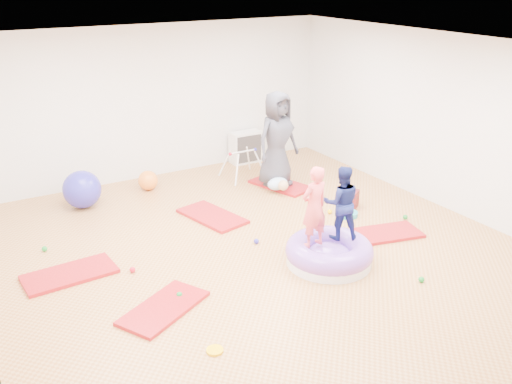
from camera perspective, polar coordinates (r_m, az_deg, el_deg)
room at (r=7.26m, az=1.21°, el=2.92°), size 7.01×8.01×2.81m
gym_mat_front_left at (r=6.86m, az=-9.21°, el=-11.39°), size 1.22×0.99×0.05m
gym_mat_mid_left at (r=7.83m, az=-18.13°, el=-7.81°), size 1.18×0.64×0.05m
gym_mat_center_back at (r=9.11m, az=-4.41°, el=-2.43°), size 0.82×1.26×0.05m
gym_mat_right at (r=8.72m, az=12.64°, el=-4.08°), size 1.20×0.79×0.05m
gym_mat_rear_right at (r=10.38m, az=2.48°, el=0.71°), size 0.86×1.24×0.05m
inflatable_cushion at (r=7.75m, az=7.32°, el=-6.09°), size 1.18×1.18×0.37m
child_pink at (r=7.36m, az=5.85°, el=-1.13°), size 0.43×0.30×1.11m
child_navy at (r=7.63m, az=8.55°, el=-0.73°), size 0.62×0.58×1.03m
adult_caregiver at (r=10.07m, az=2.12°, el=5.31°), size 0.90×0.66×1.70m
infant at (r=10.02m, az=2.29°, el=0.80°), size 0.39×0.40×0.23m
ball_pit_balls at (r=8.03m, az=0.15°, el=-5.71°), size 5.22×3.39×0.08m
exercise_ball_blue at (r=9.80m, az=-17.01°, el=0.25°), size 0.63×0.63×0.63m
exercise_ball_orange at (r=10.34m, az=-10.75°, el=1.15°), size 0.35×0.35×0.35m
infant_play_gym at (r=10.63m, az=-1.33°, el=3.19°), size 0.72×0.68×0.55m
cube_shelf at (r=11.58m, az=-1.03°, el=4.52°), size 0.63×0.31×0.63m
balance_disc at (r=9.25m, az=9.12°, el=-2.17°), size 0.33×0.33×0.07m
backpack at (r=9.55m, az=9.66°, el=-0.72°), size 0.29×0.27×0.29m
yellow_toy at (r=6.16m, az=-4.14°, el=-15.52°), size 0.18×0.18×0.03m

